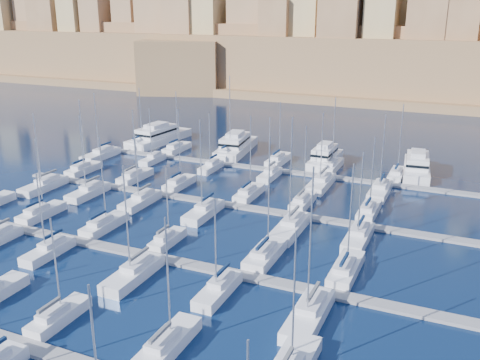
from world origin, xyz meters
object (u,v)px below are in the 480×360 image
at_px(motor_yacht_d, 417,166).
at_px(motor_yacht_b, 236,145).
at_px(sailboat_4, 168,343).
at_px(motor_yacht_a, 158,136).
at_px(motor_yacht_c, 325,157).

bearing_deg(motor_yacht_d, motor_yacht_b, 178.76).
height_order(sailboat_4, motor_yacht_a, sailboat_4).
distance_m(motor_yacht_a, motor_yacht_d, 61.50).
relative_size(sailboat_4, motor_yacht_b, 0.76).
bearing_deg(motor_yacht_a, motor_yacht_d, -1.55).
relative_size(motor_yacht_b, motor_yacht_d, 1.11).
xyz_separation_m(motor_yacht_a, motor_yacht_d, (61.48, -1.67, 0.00)).
bearing_deg(motor_yacht_b, sailboat_4, -70.93).
distance_m(sailboat_4, motor_yacht_c, 69.00).
bearing_deg(motor_yacht_b, motor_yacht_c, -4.92).
height_order(sailboat_4, motor_yacht_d, sailboat_4).
xyz_separation_m(motor_yacht_a, motor_yacht_b, (21.38, -0.80, -0.00)).
height_order(motor_yacht_a, motor_yacht_b, same).
height_order(motor_yacht_b, motor_yacht_d, same).
bearing_deg(motor_yacht_d, sailboat_4, -102.61).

